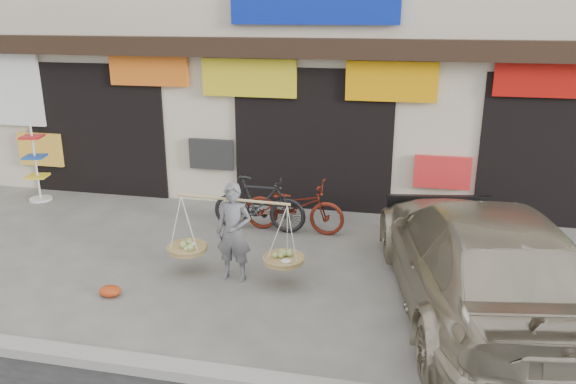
% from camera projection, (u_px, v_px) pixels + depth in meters
% --- Properties ---
extents(ground, '(70.00, 70.00, 0.00)m').
position_uv_depth(ground, '(267.00, 292.00, 7.73)').
color(ground, slate).
rests_on(ground, ground).
extents(kerb, '(70.00, 0.25, 0.12)m').
position_uv_depth(kerb, '(220.00, 376.00, 5.85)').
color(kerb, gray).
rests_on(kerb, ground).
extents(shophouse_block, '(14.00, 6.32, 7.00)m').
position_uv_depth(shophouse_block, '(336.00, 22.00, 12.62)').
color(shophouse_block, beige).
rests_on(shophouse_block, ground).
extents(street_vendor, '(2.02, 0.63, 1.43)m').
position_uv_depth(street_vendor, '(234.00, 237.00, 7.91)').
color(street_vendor, slate).
rests_on(street_vendor, ground).
extents(bike_1, '(1.65, 0.49, 0.99)m').
position_uv_depth(bike_1, '(259.00, 204.00, 9.72)').
color(bike_1, black).
rests_on(bike_1, ground).
extents(bike_2, '(1.80, 0.70, 0.93)m').
position_uv_depth(bike_2, '(294.00, 206.00, 9.69)').
color(bike_2, maroon).
rests_on(bike_2, ground).
extents(suv, '(2.91, 5.35, 1.47)m').
position_uv_depth(suv, '(480.00, 259.00, 7.01)').
color(suv, '#B2A78F').
rests_on(suv, ground).
extents(display_rack, '(0.46, 0.46, 1.62)m').
position_uv_depth(display_rack, '(37.00, 169.00, 11.26)').
color(display_rack, silver).
rests_on(display_rack, ground).
extents(red_bag, '(0.31, 0.25, 0.14)m').
position_uv_depth(red_bag, '(110.00, 291.00, 7.60)').
color(red_bag, '#B93911').
rests_on(red_bag, ground).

